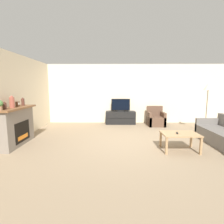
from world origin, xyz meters
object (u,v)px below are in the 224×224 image
object	(u,v)px
coffee_table	(180,136)
remote	(177,133)
mantel_clock	(18,104)
fireplace	(16,126)
mantel_vase_centre_left	(12,102)
mantel_vase_right	(23,102)
tv	(121,106)
mantel_vase_left	(4,106)
armchair	(156,119)
floor_lamp	(208,91)
tv_stand	(121,118)

from	to	relation	value
coffee_table	remote	xyz separation A→B (m)	(-0.08, -0.01, 0.07)
mantel_clock	coffee_table	size ratio (longest dim) A/B	0.16
fireplace	mantel_clock	xyz separation A→B (m)	(0.02, 0.15, 0.62)
mantel_vase_centre_left	mantel_vase_right	distance (m)	0.58
mantel_clock	coffee_table	xyz separation A→B (m)	(4.54, -0.58, -0.77)
tv	mantel_vase_centre_left	bearing A→B (deg)	-135.45
mantel_vase_left	tv	xyz separation A→B (m)	(3.12, 3.42, -0.35)
armchair	floor_lamp	bearing A→B (deg)	-39.73
coffee_table	floor_lamp	world-z (taller)	floor_lamp
fireplace	tv	world-z (taller)	tv
floor_lamp	tv_stand	bearing A→B (deg)	152.65
fireplace	tv_stand	distance (m)	4.32
coffee_table	mantel_vase_right	bearing A→B (deg)	168.95
mantel_vase_right	mantel_clock	world-z (taller)	mantel_vase_right
mantel_clock	tv_stand	distance (m)	4.29
tv	remote	bearing A→B (deg)	-68.39
mantel_clock	remote	world-z (taller)	mantel_clock
mantel_clock	fireplace	bearing A→B (deg)	-96.54
mantel_vase_right	armchair	xyz separation A→B (m)	(4.64, 2.18, -0.94)
floor_lamp	fireplace	bearing A→B (deg)	-167.34
mantel_vase_left	tv_stand	world-z (taller)	mantel_vase_left
tv_stand	remote	world-z (taller)	tv_stand
tv	floor_lamp	world-z (taller)	floor_lamp
mantel_clock	floor_lamp	distance (m)	6.29
mantel_vase_right	coffee_table	xyz separation A→B (m)	(4.54, -0.89, -0.81)
fireplace	mantel_vase_centre_left	xyz separation A→B (m)	(0.02, -0.12, 0.70)
remote	tv	bearing A→B (deg)	126.65
tv_stand	floor_lamp	world-z (taller)	floor_lamp
mantel_clock	tv	world-z (taller)	mantel_clock
mantel_vase_left	armchair	size ratio (longest dim) A/B	0.24
fireplace	mantel_clock	world-z (taller)	mantel_clock
mantel_vase_right	mantel_clock	distance (m)	0.31
armchair	remote	world-z (taller)	armchair
tv_stand	coffee_table	world-z (taller)	tv_stand
tv	mantel_vase_left	bearing A→B (deg)	-132.40
mantel_vase_left	mantel_vase_centre_left	world-z (taller)	mantel_vase_centre_left
remote	mantel_vase_centre_left	bearing A→B (deg)	-169.11
tv	coffee_table	world-z (taller)	tv
mantel_vase_centre_left	coffee_table	size ratio (longest dim) A/B	0.36
fireplace	mantel_vase_centre_left	bearing A→B (deg)	-81.68
coffee_table	floor_lamp	size ratio (longest dim) A/B	0.52
fireplace	armchair	world-z (taller)	fireplace
mantel_vase_right	remote	world-z (taller)	mantel_vase_right
armchair	floor_lamp	world-z (taller)	floor_lamp
coffee_table	armchair	bearing A→B (deg)	88.14
mantel_vase_centre_left	floor_lamp	distance (m)	6.34
mantel_vase_right	fireplace	bearing A→B (deg)	-92.09
armchair	coffee_table	world-z (taller)	armchair
armchair	fireplace	bearing A→B (deg)	-150.45
mantel_vase_right	tv_stand	xyz separation A→B (m)	(3.12, 2.50, -0.93)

